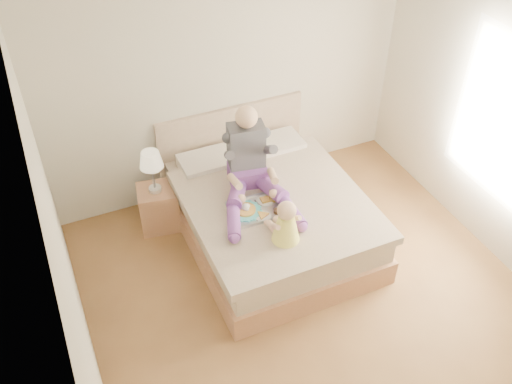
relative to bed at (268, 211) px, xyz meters
name	(u,v)px	position (x,y,z in m)	size (l,w,h in m)	color
room	(338,179)	(0.08, -1.08, 1.19)	(4.02, 4.22, 2.71)	brown
bed	(268,211)	(0.00, 0.00, 0.00)	(1.70, 2.18, 1.00)	#966646
nightstand	(159,208)	(-1.00, 0.59, -0.07)	(0.46, 0.42, 0.49)	#966646
lamp	(151,162)	(-1.01, 0.58, 0.55)	(0.24, 0.24, 0.49)	silver
adult	(251,168)	(-0.16, 0.08, 0.55)	(0.75, 1.12, 0.89)	#673687
tray	(256,207)	(-0.24, -0.23, 0.33)	(0.51, 0.41, 0.14)	silver
baby	(285,224)	(-0.15, -0.69, 0.47)	(0.28, 0.39, 0.43)	#F9F34E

